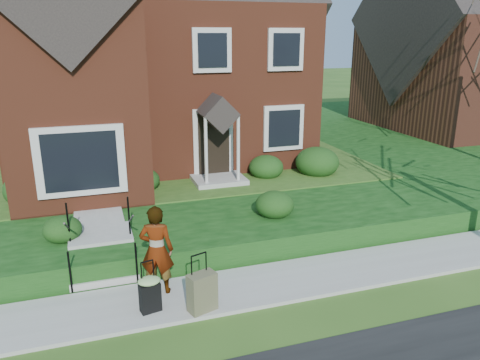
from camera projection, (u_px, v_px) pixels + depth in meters
name	position (u px, v px, depth m)	size (l,w,h in m)	color
ground	(234.00, 291.00, 9.61)	(120.00, 120.00, 0.00)	#2D5119
sidewalk	(234.00, 290.00, 9.59)	(60.00, 1.60, 0.08)	#9E9B93
terrace	(246.00, 147.00, 20.60)	(44.00, 20.00, 0.60)	#10350E
walkway	(97.00, 198.00, 13.21)	(1.20, 6.00, 0.06)	#9E9B93
main_house	(147.00, 29.00, 16.70)	(10.40, 10.20, 9.40)	brown
neighbour_house	(478.00, 31.00, 22.80)	(9.40, 8.00, 9.20)	brown
front_steps	(102.00, 250.00, 10.39)	(1.40, 2.02, 1.50)	#9E9B93
foundation_shrubs	(187.00, 176.00, 13.75)	(10.21, 4.33, 1.08)	#123610
woman	(157.00, 250.00, 9.19)	(0.67, 0.44, 1.83)	#999999
suitcase_black	(150.00, 292.00, 8.67)	(0.48, 0.42, 1.01)	black
suitcase_olive	(202.00, 292.00, 8.70)	(0.59, 0.44, 1.13)	brown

